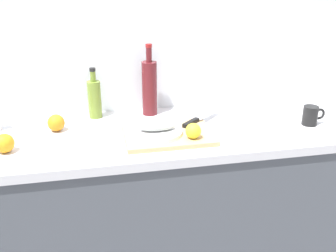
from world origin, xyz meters
The scene contains 12 objects.
back_wall centered at (0.00, 0.33, 1.25)m, with size 3.20×0.05×2.50m, color silver.
kitchen_counter centered at (0.00, 0.00, 0.45)m, with size 2.00×0.60×0.90m.
cutting_board centered at (-0.06, -0.08, 0.91)m, with size 0.38×0.29×0.02m, color tan.
white_plate centered at (-0.11, -0.08, 0.93)m, with size 0.21×0.21×0.01m, color white.
fish_fillet centered at (-0.11, -0.08, 0.95)m, with size 0.16×0.07×0.04m, color #999E99.
chef_knife centered at (0.10, 0.03, 0.93)m, with size 0.23×0.22×0.02m.
lemon_0 centered at (0.03, -0.16, 0.95)m, with size 0.07×0.07×0.07m, color yellow.
olive_oil_bottle centered at (-0.36, 0.23, 1.00)m, with size 0.06×0.06×0.25m.
wine_bottle centered at (-0.09, 0.22, 1.04)m, with size 0.07×0.07×0.35m.
coffee_mug_0 centered at (0.62, -0.07, 0.95)m, with size 0.11×0.07×0.09m.
orange_0 centered at (-0.73, -0.10, 0.94)m, with size 0.08×0.08×0.08m, color orange.
orange_1 centered at (-0.54, 0.09, 0.94)m, with size 0.08×0.08×0.08m, color orange.
Camera 1 is at (-0.37, -1.61, 1.59)m, focal length 41.64 mm.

